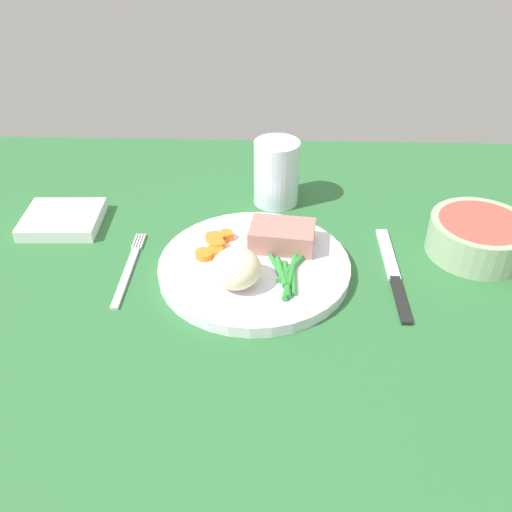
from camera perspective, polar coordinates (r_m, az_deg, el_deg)
The scene contains 11 objects.
dining_table at distance 72.95cm, azimuth -0.24°, elevation -3.18°, with size 120.00×90.00×2.00cm.
dinner_plate at distance 73.36cm, azimuth 0.00°, elevation -1.14°, with size 25.73×25.73×1.60cm, color white.
meat_portion at distance 75.27cm, azimuth 2.75°, elevation 2.12°, with size 8.80×5.84×3.18cm, color #B2756B.
mashed_potatoes at distance 67.84cm, azimuth -2.09°, elevation -1.29°, with size 6.30×6.55×4.83cm, color beige.
carrot_slices at distance 75.30cm, azimuth -4.13°, elevation 1.09°, with size 5.45×7.29×1.24cm.
green_beans at distance 70.67cm, azimuth 3.42°, elevation -1.66°, with size 5.43×11.11×0.85cm.
fork at distance 76.00cm, azimuth -13.17°, elevation -1.32°, with size 1.44×16.60×0.40cm.
knife at distance 75.29cm, azimuth 14.19°, elevation -1.89°, with size 1.70×20.50×0.64cm.
water_glass at distance 87.51cm, azimuth 2.14°, elevation 8.27°, with size 7.19×7.19×10.36cm.
salad_bowl at distance 81.97cm, azimuth 22.26°, elevation 2.03°, with size 13.72×13.72×5.11cm.
napkin at distance 88.05cm, azimuth -19.58°, elevation 3.62°, with size 11.35×10.04×1.90cm, color white.
Camera 1 is at (2.24, -56.56, 47.02)cm, focal length 38.22 mm.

